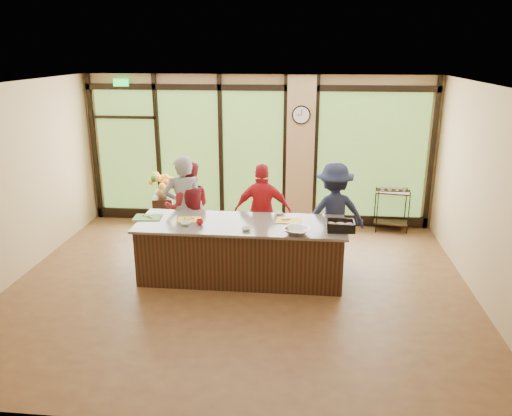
% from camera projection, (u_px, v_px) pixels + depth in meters
% --- Properties ---
extents(floor, '(7.00, 7.00, 0.00)m').
position_uv_depth(floor, '(239.00, 286.00, 7.65)').
color(floor, brown).
rests_on(floor, ground).
extents(ceiling, '(7.00, 7.00, 0.00)m').
position_uv_depth(ceiling, '(237.00, 85.00, 6.73)').
color(ceiling, silver).
rests_on(ceiling, back_wall).
extents(back_wall, '(7.00, 0.00, 7.00)m').
position_uv_depth(back_wall, '(258.00, 151.00, 10.03)').
color(back_wall, tan).
rests_on(back_wall, floor).
extents(left_wall, '(0.00, 6.00, 6.00)m').
position_uv_depth(left_wall, '(8.00, 185.00, 7.53)').
color(left_wall, tan).
rests_on(left_wall, floor).
extents(right_wall, '(0.00, 6.00, 6.00)m').
position_uv_depth(right_wall, '(490.00, 199.00, 6.85)').
color(right_wall, tan).
rests_on(right_wall, floor).
extents(window_wall, '(6.90, 0.12, 3.00)m').
position_uv_depth(window_wall, '(266.00, 157.00, 10.00)').
color(window_wall, tan).
rests_on(window_wall, floor).
extents(island_base, '(3.10, 1.00, 0.88)m').
position_uv_depth(island_base, '(241.00, 252.00, 7.80)').
color(island_base, '#321A10').
rests_on(island_base, floor).
extents(countertop, '(3.20, 1.10, 0.04)m').
position_uv_depth(countertop, '(241.00, 224.00, 7.66)').
color(countertop, '#6E645B').
rests_on(countertop, island_base).
extents(wall_clock, '(0.36, 0.04, 0.36)m').
position_uv_depth(wall_clock, '(301.00, 115.00, 9.59)').
color(wall_clock, black).
rests_on(wall_clock, window_wall).
extents(cook_left, '(0.74, 0.57, 1.81)m').
position_uv_depth(cook_left, '(184.00, 208.00, 8.43)').
color(cook_left, gray).
rests_on(cook_left, floor).
extents(cook_midleft, '(0.91, 0.76, 1.67)m').
position_uv_depth(cook_midleft, '(188.00, 209.00, 8.60)').
color(cook_midleft, maroon).
rests_on(cook_midleft, floor).
extents(cook_midright, '(0.98, 0.43, 1.66)m').
position_uv_depth(cook_midright, '(263.00, 212.00, 8.46)').
color(cook_midright, red).
rests_on(cook_midright, floor).
extents(cook_right, '(1.23, 0.90, 1.71)m').
position_uv_depth(cook_right, '(334.00, 214.00, 8.28)').
color(cook_right, '#1A1F39').
rests_on(cook_right, floor).
extents(roasting_pan, '(0.42, 0.33, 0.07)m').
position_uv_depth(roasting_pan, '(340.00, 228.00, 7.33)').
color(roasting_pan, black).
rests_on(roasting_pan, countertop).
extents(mixing_bowl, '(0.47, 0.47, 0.09)m').
position_uv_depth(mixing_bowl, '(296.00, 231.00, 7.19)').
color(mixing_bowl, silver).
rests_on(mixing_bowl, countertop).
extents(cutting_board_left, '(0.46, 0.36, 0.01)m').
position_uv_depth(cutting_board_left, '(148.00, 217.00, 7.88)').
color(cutting_board_left, '#3E8430').
rests_on(cutting_board_left, countertop).
extents(cutting_board_center, '(0.38, 0.31, 0.01)m').
position_uv_depth(cutting_board_center, '(189.00, 220.00, 7.78)').
color(cutting_board_center, gold).
rests_on(cutting_board_center, countertop).
extents(cutting_board_right, '(0.41, 0.32, 0.01)m').
position_uv_depth(cutting_board_right, '(288.00, 221.00, 7.73)').
color(cutting_board_right, gold).
rests_on(cutting_board_right, countertop).
extents(prep_bowl_near, '(0.17, 0.17, 0.05)m').
position_uv_depth(prep_bowl_near, '(186.00, 224.00, 7.55)').
color(prep_bowl_near, silver).
rests_on(prep_bowl_near, countertop).
extents(prep_bowl_mid, '(0.14, 0.14, 0.04)m').
position_uv_depth(prep_bowl_mid, '(246.00, 229.00, 7.33)').
color(prep_bowl_mid, silver).
rests_on(prep_bowl_mid, countertop).
extents(prep_bowl_far, '(0.17, 0.17, 0.03)m').
position_uv_depth(prep_bowl_far, '(279.00, 213.00, 8.04)').
color(prep_bowl_far, silver).
rests_on(prep_bowl_far, countertop).
extents(red_ramekin, '(0.13, 0.13, 0.08)m').
position_uv_depth(red_ramekin, '(200.00, 222.00, 7.56)').
color(red_ramekin, '#B61215').
rests_on(red_ramekin, countertop).
extents(flower_stand, '(0.44, 0.44, 0.74)m').
position_uv_depth(flower_stand, '(164.00, 216.00, 9.68)').
color(flower_stand, '#321A10').
rests_on(flower_stand, floor).
extents(flower_vase, '(0.28, 0.28, 0.27)m').
position_uv_depth(flower_vase, '(162.00, 191.00, 9.53)').
color(flower_vase, '#9B8254').
rests_on(flower_vase, flower_stand).
extents(bar_cart, '(0.71, 0.48, 0.90)m').
position_uv_depth(bar_cart, '(392.00, 204.00, 9.83)').
color(bar_cart, '#321A10').
rests_on(bar_cart, floor).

